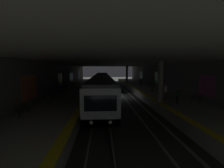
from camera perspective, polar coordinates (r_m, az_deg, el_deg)
ground_plane at (r=25.15m, az=1.00°, el=-4.96°), size 120.00×120.00×0.00m
track_left at (r=25.41m, az=5.97°, el=-4.69°), size 60.00×1.53×0.16m
track_right at (r=25.05m, az=-4.04°, el=-4.83°), size 60.00×1.53×0.16m
platform_left at (r=26.42m, az=15.33°, el=-3.49°), size 60.00×5.30×1.06m
platform_right at (r=25.37m, az=-13.93°, el=-3.83°), size 60.00×5.30×1.06m
wall_left at (r=27.27m, az=21.21°, el=1.43°), size 60.00×0.56×5.60m
wall_right at (r=25.82m, az=-20.39°, el=1.23°), size 60.00×0.56×5.60m
ceiling_slab at (r=24.72m, az=1.02°, el=8.36°), size 60.00×19.40×0.40m
pillar_near at (r=17.00m, az=18.40°, el=0.83°), size 0.56×0.56×4.55m
pillar_far at (r=38.43m, az=5.84°, el=3.76°), size 0.56×0.56×4.55m
metro_train at (r=27.23m, az=-4.05°, el=0.16°), size 34.70×2.83×3.49m
bench_left_near at (r=19.04m, az=30.22°, el=-4.47°), size 1.70×0.47×0.86m
bench_left_mid at (r=33.50m, az=14.68°, el=0.29°), size 1.70×0.47×0.86m
bench_right_near at (r=13.98m, az=-31.58°, el=-8.07°), size 1.70×0.47×0.86m
bench_right_mid at (r=23.35m, az=-19.85°, el=-2.24°), size 1.70×0.47×0.86m
bench_right_far at (r=26.65m, az=-17.80°, el=-1.20°), size 1.70×0.47×0.86m
person_waiting_near at (r=19.01m, az=20.21°, el=-2.78°), size 0.60×0.24×1.72m
person_walking_mid at (r=21.82m, az=-19.71°, el=-1.73°), size 0.60×0.23×1.69m
person_standing_far at (r=32.79m, az=11.17°, el=0.95°), size 0.60×0.23×1.69m
person_boarding at (r=17.05m, az=24.19°, el=-3.97°), size 0.60×0.23×1.69m
backpack_on_floor at (r=25.23m, az=15.39°, el=-2.26°), size 0.30×0.20×0.40m
trash_bin at (r=16.99m, az=-23.56°, el=-5.67°), size 0.44×0.44×0.85m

